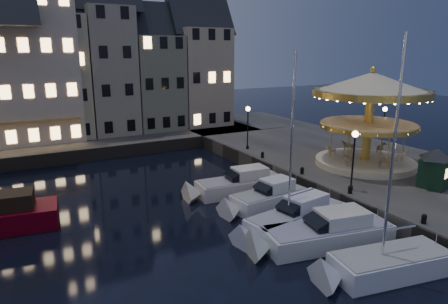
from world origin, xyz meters
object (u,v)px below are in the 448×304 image
streetlamp_d (384,122)px  motorboat_b (321,235)px  bollard_a (424,218)px  streetlamp_b (354,152)px  bollard_c (302,170)px  motorboat_a (381,266)px  motorboat_d (265,199)px  carousel (370,101)px  bollard_b (350,189)px  ticket_kiosk (436,161)px  motorboat_e (235,186)px  motorboat_c (292,219)px  streetlamp_c (248,122)px  bollard_d (262,155)px

streetlamp_d → motorboat_b: (-16.95, -10.33, -3.37)m
bollard_a → streetlamp_b: bearing=84.3°
streetlamp_d → bollard_c: bearing=-168.1°
motorboat_a → motorboat_b: motorboat_a is taller
motorboat_d → motorboat_a: bearing=-89.7°
bollard_a → carousel: 12.75m
bollard_b → ticket_kiosk: bearing=-17.8°
streetlamp_d → motorboat_e: size_ratio=0.53×
motorboat_e → bollard_a: bearing=-67.7°
streetlamp_d → bollard_a: size_ratio=7.32×
streetlamp_b → motorboat_d: streetlamp_b is taller
motorboat_c → motorboat_e: bearing=88.6°
streetlamp_b → motorboat_e: 9.05m
streetlamp_c → streetlamp_b: bearing=-90.0°
bollard_d → ticket_kiosk: bearing=-64.1°
motorboat_b → streetlamp_c: bearing=71.5°
bollard_b → motorboat_b: size_ratio=0.07×
streetlamp_d → bollard_c: 12.40m
motorboat_e → motorboat_a: bearing=-88.5°
streetlamp_b → streetlamp_c: (0.00, 13.50, 0.00)m
motorboat_b → motorboat_e: bearing=89.8°
motorboat_c → bollard_a: bearing=-44.7°
bollard_b → motorboat_c: motorboat_c is taller
streetlamp_d → motorboat_b: 20.13m
streetlamp_b → carousel: bearing=34.6°
streetlamp_b → bollard_a: 6.50m
streetlamp_c → motorboat_c: size_ratio=0.39×
streetlamp_c → bollard_b: 14.22m
bollard_b → bollard_d: 10.50m
motorboat_d → motorboat_e: size_ratio=0.84×
bollard_b → ticket_kiosk: (6.05, -1.95, 1.62)m
bollard_a → motorboat_b: 5.79m
bollard_d → motorboat_c: 12.07m
streetlamp_c → ticket_kiosk: 16.87m
bollard_c → motorboat_c: 7.52m
carousel → streetlamp_d: bearing=28.7°
bollard_a → motorboat_d: size_ratio=0.09×
bollard_c → motorboat_c: size_ratio=0.05×
bollard_b → motorboat_c: 5.28m
streetlamp_b → motorboat_d: (-5.31, 2.74, -3.38)m
motorboat_d → carousel: carousel is taller
streetlamp_d → carousel: (-5.66, -3.10, 2.66)m
streetlamp_d → bollard_c: streetlamp_d is taller
motorboat_d → streetlamp_c: bearing=63.8°
motorboat_e → carousel: size_ratio=0.84×
streetlamp_d → motorboat_c: size_ratio=0.39×
bollard_a → motorboat_b: motorboat_b is taller
bollard_a → motorboat_d: motorboat_d is taller
bollard_c → ticket_kiosk: (6.05, -6.95, 1.62)m
streetlamp_c → bollard_b: size_ratio=7.32×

